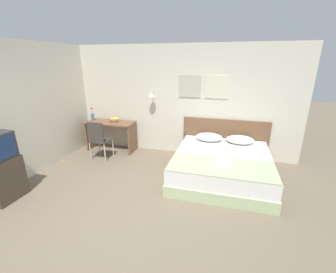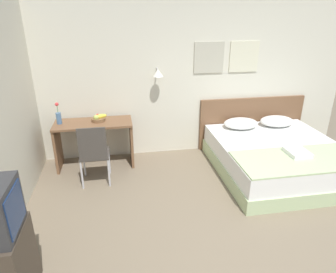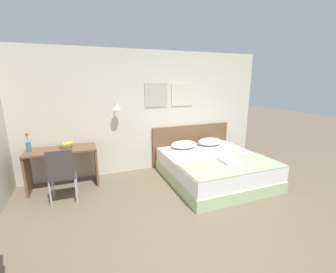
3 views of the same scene
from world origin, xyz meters
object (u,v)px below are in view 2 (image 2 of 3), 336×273
object	(u,v)px
folded_towel_near_foot	(297,152)
fruit_bowl	(98,118)
pillow_right	(277,121)
desk	(94,135)
pillow_left	(241,123)
tv_stand	(4,268)
desk_chair	(94,151)
throw_blanket	(301,160)
bed	(277,158)
headboard	(251,122)
flower_vase	(59,116)

from	to	relation	value
folded_towel_near_foot	fruit_bowl	world-z (taller)	fruit_bowl
pillow_right	desk	size ratio (longest dim) A/B	0.49
pillow_left	tv_stand	world-z (taller)	tv_stand
desk_chair	pillow_left	bearing A→B (deg)	14.25
throw_blanket	bed	bearing A→B (deg)	90.00
desk	fruit_bowl	world-z (taller)	fruit_bowl
folded_towel_near_foot	desk_chair	bearing A→B (deg)	169.09
desk_chair	pillow_right	bearing A→B (deg)	11.28
fruit_bowl	tv_stand	size ratio (longest dim) A/B	0.36
headboard	pillow_right	xyz separation A→B (m)	(0.34, -0.30, 0.11)
pillow_left	tv_stand	bearing A→B (deg)	-141.90
bed	desk_chair	size ratio (longest dim) A/B	2.14
bed	folded_towel_near_foot	xyz separation A→B (m)	(0.02, -0.45, 0.31)
pillow_left	desk	world-z (taller)	desk
desk_chair	flower_vase	world-z (taller)	flower_vase
desk	desk_chair	xyz separation A→B (m)	(0.02, -0.64, 0.01)
bed	throw_blanket	size ratio (longest dim) A/B	1.11
desk	fruit_bowl	distance (m)	0.30
headboard	fruit_bowl	distance (m)	2.83
throw_blanket	desk_chair	world-z (taller)	desk_chair
pillow_left	desk_chair	distance (m)	2.60
headboard	flower_vase	distance (m)	3.44
folded_towel_near_foot	fruit_bowl	xyz separation A→B (m)	(-2.82, 1.23, 0.26)
pillow_right	flower_vase	bearing A→B (deg)	179.65
headboard	fruit_bowl	xyz separation A→B (m)	(-2.80, -0.26, 0.34)
folded_towel_near_foot	fruit_bowl	size ratio (longest dim) A/B	1.32
folded_towel_near_foot	throw_blanket	bearing A→B (deg)	-98.13
throw_blanket	desk	distance (m)	3.18
fruit_bowl	bed	bearing A→B (deg)	-15.69
throw_blanket	tv_stand	distance (m)	3.73
pillow_left	tv_stand	distance (m)	4.07
bed	pillow_left	size ratio (longest dim) A/B	3.36
bed	desk	world-z (taller)	desk
folded_towel_near_foot	fruit_bowl	bearing A→B (deg)	156.35
headboard	throw_blanket	size ratio (longest dim) A/B	1.10
headboard	desk	bearing A→B (deg)	-174.10
bed	headboard	xyz separation A→B (m)	(0.00, 1.05, 0.23)
throw_blanket	flower_vase	size ratio (longest dim) A/B	5.22
bed	desk_chair	distance (m)	2.88
tv_stand	folded_towel_near_foot	bearing A→B (deg)	20.25
bed	fruit_bowl	world-z (taller)	fruit_bowl
bed	flower_vase	bearing A→B (deg)	167.28
bed	pillow_left	xyz separation A→B (m)	(-0.34, 0.75, 0.34)
headboard	folded_towel_near_foot	world-z (taller)	headboard
tv_stand	flower_vase	bearing A→B (deg)	86.91
throw_blanket	desk_chair	bearing A→B (deg)	166.29
desk	tv_stand	distance (m)	2.60
folded_towel_near_foot	desk	bearing A→B (deg)	157.59
throw_blanket	folded_towel_near_foot	size ratio (longest dim) A/B	5.29
pillow_right	fruit_bowl	world-z (taller)	fruit_bowl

